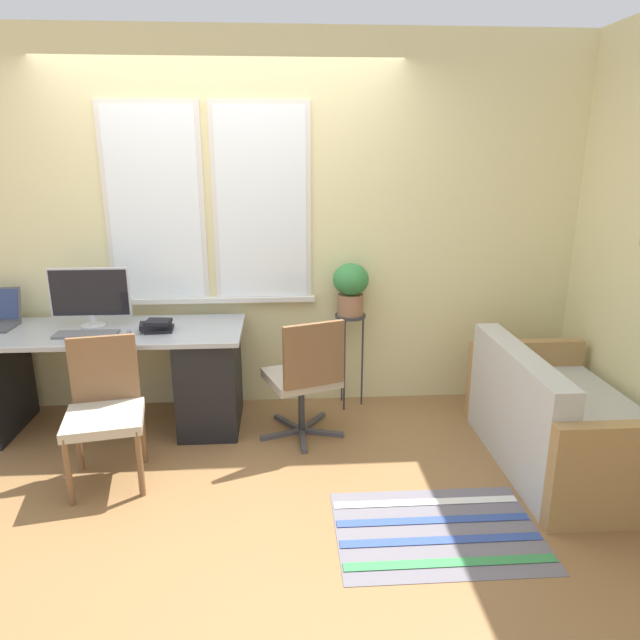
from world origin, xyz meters
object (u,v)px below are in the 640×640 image
book_stack (157,326)px  keyboard (86,334)px  monitor (90,296)px  mouse (129,333)px  potted_plant (351,286)px  couch_loveseat (559,424)px  plant_stand (350,329)px  office_chair_swivel (305,376)px  desk_chair_wooden (105,408)px

book_stack → keyboard: bearing=-171.0°
monitor → keyboard: size_ratio=1.33×
monitor → mouse: 0.41m
keyboard → potted_plant: (1.79, 0.38, 0.21)m
keyboard → couch_loveseat: (2.99, -0.55, -0.47)m
plant_stand → mouse: bearing=-165.8°
potted_plant → mouse: bearing=-165.8°
book_stack → couch_loveseat: size_ratio=0.17×
office_chair_swivel → plant_stand: 0.64m
book_stack → office_chair_swivel: office_chair_swivel is taller
mouse → desk_chair_wooden: size_ratio=0.07×
office_chair_swivel → couch_loveseat: office_chair_swivel is taller
desk_chair_wooden → couch_loveseat: (2.75, -0.02, -0.19)m
monitor → potted_plant: 1.81m
plant_stand → potted_plant: potted_plant is taller
monitor → book_stack: monitor is taller
keyboard → book_stack: bearing=9.0°
plant_stand → potted_plant: (0.00, 0.00, 0.33)m
monitor → book_stack: 0.51m
mouse → couch_loveseat: (2.72, -0.55, -0.48)m
book_stack → plant_stand: size_ratio=0.32×
desk_chair_wooden → potted_plant: potted_plant is taller
keyboard → desk_chair_wooden: desk_chair_wooden is taller
office_chair_swivel → plant_stand: size_ratio=1.18×
desk_chair_wooden → office_chair_swivel: office_chair_swivel is taller
mouse → book_stack: (0.17, 0.07, 0.02)m
mouse → couch_loveseat: mouse is taller
mouse → office_chair_swivel: bearing=-5.8°
monitor → mouse: monitor is taller
monitor → desk_chair_wooden: (0.26, -0.73, -0.50)m
office_chair_swivel → plant_stand: office_chair_swivel is taller
book_stack → desk_chair_wooden: desk_chair_wooden is taller
desk_chair_wooden → potted_plant: (1.55, 0.92, 0.49)m
monitor → office_chair_swivel: 1.56m
desk_chair_wooden → couch_loveseat: size_ratio=0.61×
monitor → office_chair_swivel: (1.44, -0.31, -0.50)m
monitor → couch_loveseat: 3.17m
mouse → monitor: bearing=145.8°
keyboard → book_stack: book_stack is taller
monitor → plant_stand: bearing=5.9°
keyboard → plant_stand: keyboard is taller
monitor → potted_plant: (1.80, 0.19, -0.00)m
keyboard → office_chair_swivel: office_chair_swivel is taller
keyboard → office_chair_swivel: (1.43, -0.12, -0.29)m
keyboard → office_chair_swivel: size_ratio=0.47×
keyboard → couch_loveseat: 3.08m
keyboard → book_stack: size_ratio=1.73×
keyboard → plant_stand: size_ratio=0.55×
mouse → plant_stand: (1.52, 0.38, -0.13)m
monitor → couch_loveseat: (3.01, -0.75, -0.69)m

